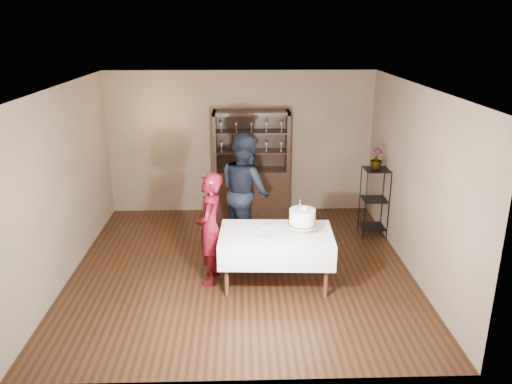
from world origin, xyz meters
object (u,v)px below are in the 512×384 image
at_px(china_hutch, 251,181).
at_px(potted_plant, 376,158).
at_px(cake_table, 276,245).
at_px(woman, 210,229).
at_px(cake, 302,218).
at_px(man, 245,191).
at_px(plant_etagere, 374,199).

xyz_separation_m(china_hutch, potted_plant, (2.07, -1.02, 0.70)).
bearing_deg(cake_table, woman, 173.56).
height_order(cake, potted_plant, potted_plant).
bearing_deg(man, potted_plant, -109.46).
bearing_deg(cake_table, plant_etagere, 42.81).
height_order(plant_etagere, potted_plant, potted_plant).
distance_m(china_hutch, plant_etagere, 2.33).
xyz_separation_m(woman, man, (0.51, 1.17, 0.15)).
bearing_deg(woman, plant_etagere, 126.61).
bearing_deg(cake, woman, 174.09).
bearing_deg(woman, man, 163.24).
xyz_separation_m(plant_etagere, cake_table, (-1.80, -1.67, -0.06)).
distance_m(cake, potted_plant, 2.28).
xyz_separation_m(cake_table, woman, (-0.91, 0.10, 0.21)).
relative_size(cake, potted_plant, 1.55).
relative_size(cake_table, woman, 0.99).
bearing_deg(woman, potted_plant, 127.20).
bearing_deg(cake_table, china_hutch, 95.90).
xyz_separation_m(man, potted_plant, (2.20, 0.43, 0.41)).
distance_m(cake_table, potted_plant, 2.58).
distance_m(plant_etagere, potted_plant, 0.71).
bearing_deg(cake, china_hutch, 102.95).
bearing_deg(woman, cake_table, 90.22).
height_order(cake_table, potted_plant, potted_plant).
distance_m(plant_etagere, cake_table, 2.45).
distance_m(man, cake, 1.50).
bearing_deg(china_hutch, man, -95.04).
bearing_deg(plant_etagere, woman, -150.05).
xyz_separation_m(china_hutch, cake_table, (0.28, -2.72, -0.07)).
bearing_deg(plant_etagere, cake_table, -137.19).
relative_size(plant_etagere, man, 0.63).
relative_size(plant_etagere, cake_table, 0.75).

